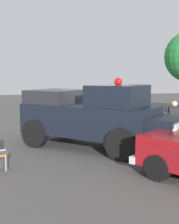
% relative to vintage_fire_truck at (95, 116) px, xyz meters
% --- Properties ---
extents(ground_plane, '(60.00, 60.00, 0.00)m').
position_rel_vintage_fire_truck_xyz_m(ground_plane, '(-0.73, 0.15, -1.20)').
color(ground_plane, '#514F4C').
extents(vintage_fire_truck, '(5.46, 5.97, 2.59)m').
position_rel_vintage_fire_truck_xyz_m(vintage_fire_truck, '(0.00, 0.00, 0.00)').
color(vintage_fire_truck, black).
rests_on(vintage_fire_truck, ground).
extents(lawn_chair_spare, '(0.67, 0.67, 1.02)m').
position_rel_vintage_fire_truck_xyz_m(lawn_chair_spare, '(-1.75, 2.89, -0.61)').
color(lawn_chair_spare, '#B7BABF').
rests_on(lawn_chair_spare, ground).
extents(spectator_standing, '(0.34, 0.65, 1.68)m').
position_rel_vintage_fire_truck_xyz_m(spectator_standing, '(-0.29, 3.19, -0.23)').
color(spectator_standing, '#2D334C').
rests_on(spectator_standing, ground).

